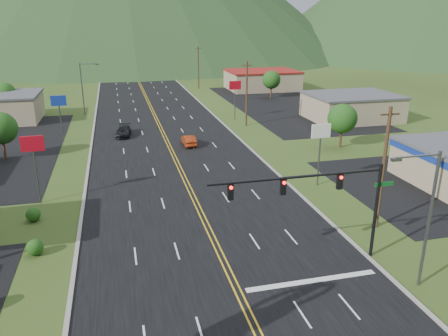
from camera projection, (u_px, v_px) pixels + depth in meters
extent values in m
cylinder|color=black|center=(376.00, 211.00, 30.42)|extent=(0.24, 0.24, 7.00)
cylinder|color=black|center=(298.00, 177.00, 28.03)|extent=(12.00, 0.18, 0.18)
cube|color=#0C591E|center=(384.00, 184.00, 29.86)|extent=(1.40, 0.06, 0.30)
cube|color=black|center=(340.00, 182.00, 28.91)|extent=(0.35, 0.28, 1.05)
sphere|color=#FF0C05|center=(341.00, 178.00, 28.64)|extent=(0.22, 0.22, 0.22)
cube|color=black|center=(283.00, 187.00, 28.00)|extent=(0.35, 0.28, 1.05)
sphere|color=#FF0C05|center=(284.00, 183.00, 27.72)|extent=(0.22, 0.22, 0.22)
cube|color=black|center=(230.00, 192.00, 27.19)|extent=(0.35, 0.28, 1.05)
sphere|color=#FF0C05|center=(231.00, 188.00, 26.91)|extent=(0.22, 0.22, 0.22)
cylinder|color=#59595E|center=(429.00, 221.00, 26.65)|extent=(0.20, 0.20, 9.00)
cylinder|color=#59595E|center=(419.00, 156.00, 24.92)|extent=(2.88, 0.12, 0.12)
cube|color=#59595E|center=(396.00, 160.00, 24.62)|extent=(0.60, 0.25, 0.18)
cylinder|color=#59595E|center=(82.00, 89.00, 76.30)|extent=(0.20, 0.20, 9.00)
cylinder|color=#59595E|center=(88.00, 64.00, 75.23)|extent=(2.88, 0.12, 0.12)
cube|color=#59595E|center=(97.00, 64.00, 75.59)|extent=(0.60, 0.25, 0.18)
cube|color=tan|center=(351.00, 108.00, 73.45)|extent=(14.00, 11.00, 4.00)
cube|color=#4C4C51|center=(353.00, 95.00, 72.75)|extent=(14.40, 11.40, 0.30)
cube|color=tan|center=(262.00, 81.00, 104.61)|extent=(16.00, 12.00, 4.20)
cube|color=maroon|center=(262.00, 71.00, 103.88)|extent=(16.40, 12.40, 0.30)
cylinder|color=#59595E|center=(37.00, 177.00, 39.80)|extent=(0.16, 0.16, 5.00)
cube|color=#A70918|center=(32.00, 144.00, 38.75)|extent=(2.00, 0.18, 1.40)
cylinder|color=#59595E|center=(61.00, 124.00, 59.98)|extent=(0.16, 0.16, 5.00)
cube|color=navy|center=(58.00, 101.00, 58.94)|extent=(2.00, 0.18, 1.40)
cylinder|color=#59595E|center=(319.00, 162.00, 44.16)|extent=(0.16, 0.16, 5.00)
cube|color=white|center=(321.00, 131.00, 43.12)|extent=(2.00, 0.18, 1.40)
cylinder|color=#59595E|center=(235.00, 104.00, 73.51)|extent=(0.16, 0.16, 5.00)
cube|color=#A70918|center=(235.00, 85.00, 72.47)|extent=(2.00, 0.18, 1.40)
cylinder|color=#382314|center=(4.00, 148.00, 52.50)|extent=(0.30, 0.30, 3.00)
sphere|color=#1D4814|center=(1.00, 128.00, 51.72)|extent=(3.84, 3.84, 3.84)
cylinder|color=#382314|center=(7.00, 107.00, 76.12)|extent=(0.30, 0.30, 3.00)
sphere|color=#1D4814|center=(5.00, 94.00, 75.34)|extent=(3.84, 3.84, 3.84)
cylinder|color=#382314|center=(341.00, 136.00, 57.56)|extent=(0.30, 0.30, 3.00)
sphere|color=#1D4814|center=(342.00, 118.00, 56.78)|extent=(3.84, 3.84, 3.84)
cylinder|color=#382314|center=(271.00, 91.00, 93.34)|extent=(0.30, 0.30, 3.00)
sphere|color=#1D4814|center=(271.00, 80.00, 92.56)|extent=(3.84, 3.84, 3.84)
cylinder|color=#382314|center=(383.00, 169.00, 34.29)|extent=(0.28, 0.28, 10.00)
cube|color=#382314|center=(390.00, 114.00, 32.86)|extent=(1.60, 0.12, 0.12)
cylinder|color=#382314|center=(247.00, 94.00, 68.23)|extent=(0.28, 0.28, 10.00)
cube|color=#382314|center=(247.00, 65.00, 66.80)|extent=(1.60, 0.12, 0.12)
cylinder|color=#382314|center=(198.00, 68.00, 104.92)|extent=(0.28, 0.28, 10.00)
cube|color=#382314|center=(198.00, 49.00, 103.49)|extent=(1.60, 0.12, 0.12)
cylinder|color=#382314|center=(175.00, 55.00, 141.62)|extent=(0.28, 0.28, 10.00)
cube|color=#382314|center=(175.00, 41.00, 140.19)|extent=(1.60, 0.12, 0.12)
imported|color=black|center=(124.00, 132.00, 63.21)|extent=(2.47, 4.93, 1.37)
imported|color=#9F3011|center=(189.00, 140.00, 58.68)|extent=(1.52, 4.20, 1.38)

